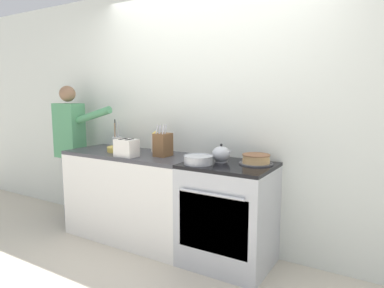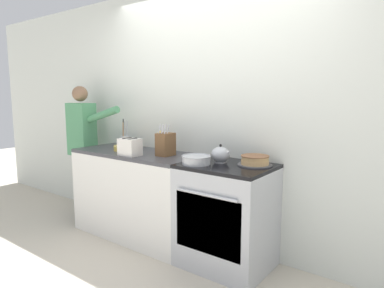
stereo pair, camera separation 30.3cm
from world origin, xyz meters
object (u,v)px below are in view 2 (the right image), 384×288
Objects in this scene: knife_block at (166,144)px; fruit_bowl at (126,146)px; person_baker at (83,140)px; tea_kettle at (221,155)px; mixing_bowl at (196,160)px; stove_range at (226,216)px; layer_cake at (255,161)px; toaster at (130,147)px; utensil_crock at (125,141)px; milk_carton at (161,141)px.

fruit_bowl is (-0.55, -0.01, -0.07)m from knife_block.
knife_block is 0.20× the size of person_baker.
tea_kettle reaches higher than fruit_bowl.
fruit_bowl is at bearing 171.88° from mixing_bowl.
tea_kettle is (-0.09, 0.05, 0.52)m from stove_range.
toaster is at bearing -165.77° from layer_cake.
stove_range is at bearing -6.18° from utensil_crock.
toaster is at bearing -8.62° from person_baker.
utensil_crock is (-0.74, 0.14, -0.04)m from knife_block.
stove_range is 4.12× the size of toaster.
mixing_bowl is at bearing -148.86° from layer_cake.
milk_carton is 1.16m from person_baker.
utensil_crock reaches higher than milk_carton.
knife_block is at bearing 162.01° from mixing_bowl.
knife_block is at bearing -176.85° from tea_kettle.
utensil_crock is at bearing 14.56° from person_baker.
layer_cake is 1.65m from utensil_crock.
layer_cake is 1.45× the size of tea_kettle.
mixing_bowl is 0.16× the size of person_baker.
mixing_bowl is at bearing -17.99° from knife_block.
toaster is at bearing -144.06° from knife_block.
layer_cake is at bearing 12.12° from tea_kettle.
toaster is (-0.99, -0.19, 0.54)m from stove_range.
person_baker is at bearing 179.27° from knife_block.
knife_block is (-0.61, -0.03, 0.04)m from tea_kettle.
milk_carton reaches higher than mixing_bowl.
mixing_bowl is at bearing -146.12° from stove_range.
mixing_bowl is (-0.12, -0.19, -0.03)m from tea_kettle.
mixing_bowl is at bearing 3.46° from toaster.
fruit_bowl is at bearing -39.68° from utensil_crock.
fruit_bowl is (-1.04, 0.15, 0.00)m from mixing_bowl.
utensil_crock is at bearing 166.12° from mixing_bowl.
knife_block is 0.26m from milk_carton.
toaster is at bearing -168.97° from stove_range.
person_baker reaches higher than layer_cake.
fruit_bowl is 0.33m from toaster.
knife_block is 0.35m from toaster.
knife_block reaches higher than tea_kettle.
knife_block reaches higher than mixing_bowl.
person_baker is (-0.81, 0.03, 0.00)m from fruit_bowl.
utensil_crock is (-1.35, 0.11, 0.00)m from tea_kettle.
milk_carton is at bearing 177.13° from layer_cake.
layer_cake is 1.32× the size of toaster.
person_baker is at bearing -173.22° from milk_carton.
stove_range is at bearing 11.03° from toaster.
stove_range is 1.54m from utensil_crock.
stove_range is 3.54× the size of mixing_bowl.
toaster reaches higher than stove_range.
tea_kettle is 0.13× the size of person_baker.
layer_cake is 1.13× the size of fruit_bowl.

